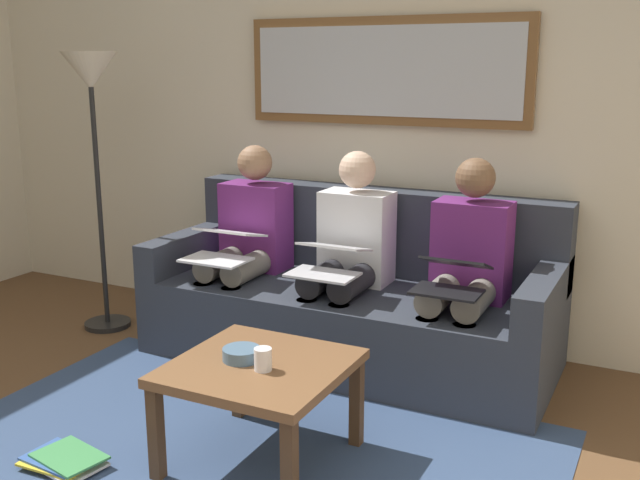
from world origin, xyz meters
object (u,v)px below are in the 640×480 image
at_px(laptop_white, 224,244).
at_px(person_middle, 349,252).
at_px(person_left, 466,266).
at_px(laptop_silver, 329,259).
at_px(person_right, 247,240).
at_px(standing_lamp, 92,103).
at_px(framed_mirror, 384,71).
at_px(magazine_stack, 65,460).
at_px(bowl, 242,354).
at_px(coffee_table, 260,377).
at_px(cup, 263,359).
at_px(couch, 354,301).
at_px(laptop_black, 452,275).

bearing_deg(laptop_white, person_middle, -159.57).
bearing_deg(person_left, laptop_silver, 20.94).
height_order(person_right, standing_lamp, standing_lamp).
bearing_deg(framed_mirror, magazine_stack, 74.30).
bearing_deg(bowl, laptop_silver, -87.11).
xyz_separation_m(framed_mirror, coffee_table, (-0.13, 1.61, -1.18)).
height_order(bowl, magazine_stack, bowl).
distance_m(cup, standing_lamp, 2.19).
relative_size(framed_mirror, person_right, 1.47).
xyz_separation_m(couch, laptop_silver, (0.00, 0.31, 0.32)).
bearing_deg(laptop_silver, person_middle, -90.00).
bearing_deg(coffee_table, cup, 132.47).
bearing_deg(laptop_silver, coffee_table, 98.03).
bearing_deg(coffee_table, standing_lamp, -29.52).
xyz_separation_m(person_middle, person_right, (0.64, 0.00, 0.00)).
xyz_separation_m(bowl, person_left, (-0.59, -1.15, 0.15)).
bearing_deg(standing_lamp, magazine_stack, 126.26).
xyz_separation_m(person_left, laptop_silver, (0.64, 0.24, 0.02)).
bearing_deg(laptop_black, magazine_stack, 47.30).
distance_m(couch, coffee_table, 1.23).
distance_m(coffee_table, laptop_black, 1.07).
bearing_deg(framed_mirror, standing_lamp, 22.94).
height_order(person_middle, standing_lamp, standing_lamp).
bearing_deg(coffee_table, couch, -84.02).
bearing_deg(laptop_white, couch, -154.37).
height_order(person_middle, person_right, same).
xyz_separation_m(cup, laptop_black, (-0.46, -0.96, 0.15)).
distance_m(bowl, laptop_white, 1.16).
xyz_separation_m(person_middle, standing_lamp, (1.55, 0.20, 0.76)).
bearing_deg(person_right, framed_mirror, -144.47).
bearing_deg(bowl, coffee_table, -177.90).
bearing_deg(bowl, laptop_white, -53.10).
bearing_deg(person_middle, standing_lamp, 7.31).
bearing_deg(framed_mirror, person_right, 35.53).
height_order(laptop_black, magazine_stack, laptop_black).
height_order(laptop_silver, laptop_white, laptop_white).
bearing_deg(person_right, standing_lamp, 12.33).
xyz_separation_m(laptop_black, laptop_silver, (0.64, 0.00, 0.00)).
bearing_deg(person_left, laptop_black, 90.00).
relative_size(couch, magazine_stack, 6.18).
bearing_deg(magazine_stack, laptop_black, -132.70).
bearing_deg(laptop_black, person_right, -10.67).
distance_m(laptop_black, person_middle, 0.68).
bearing_deg(coffee_table, laptop_white, -49.87).
bearing_deg(person_right, laptop_black, 169.33).
xyz_separation_m(laptop_white, magazine_stack, (-0.08, 1.31, -0.60)).
relative_size(person_middle, standing_lamp, 0.69).
height_order(couch, coffee_table, couch).
bearing_deg(cup, laptop_silver, -79.61).
height_order(laptop_black, laptop_silver, laptop_black).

